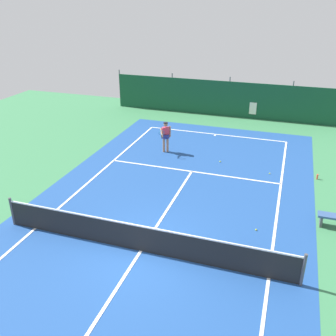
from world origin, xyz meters
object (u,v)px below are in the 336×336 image
object	(u,v)px
tennis_net	(140,238)
tennis_ball_midcourt	(270,173)
water_bottle	(317,177)
tennis_ball_near_player	(256,230)
tennis_ball_by_sideline	(220,162)
tennis_player	(166,135)
parked_car	(251,98)

from	to	relation	value
tennis_net	tennis_ball_midcourt	world-z (taller)	tennis_net
tennis_net	tennis_ball_midcourt	xyz separation A→B (m)	(3.55, 7.30, -0.48)
tennis_net	water_bottle	size ratio (longest dim) A/B	42.17
tennis_net	water_bottle	xyz separation A→B (m)	(5.64, 7.45, -0.39)
tennis_net	tennis_ball_near_player	bearing A→B (deg)	34.66
tennis_ball_near_player	tennis_ball_by_sideline	distance (m)	6.03
tennis_ball_midcourt	tennis_ball_by_sideline	world-z (taller)	same
tennis_net	water_bottle	bearing A→B (deg)	52.86
tennis_net	tennis_player	xyz separation A→B (m)	(-1.98, 8.34, 0.45)
parked_car	tennis_ball_near_player	bearing A→B (deg)	104.46
parked_car	water_bottle	bearing A→B (deg)	119.07
tennis_net	tennis_ball_near_player	size ratio (longest dim) A/B	153.33
tennis_ball_near_player	tennis_ball_midcourt	world-z (taller)	same
tennis_net	tennis_ball_by_sideline	world-z (taller)	tennis_net
tennis_net	tennis_ball_by_sideline	xyz separation A→B (m)	(1.06, 7.93, -0.48)
tennis_player	water_bottle	size ratio (longest dim) A/B	6.83
tennis_ball_by_sideline	parked_car	distance (m)	10.02
tennis_net	tennis_player	size ratio (longest dim) A/B	6.17
parked_car	tennis_player	bearing A→B (deg)	77.66
tennis_net	tennis_ball_by_sideline	bearing A→B (deg)	82.37
tennis_player	parked_car	xyz separation A→B (m)	(3.24, 9.57, -0.12)
parked_car	tennis_net	bearing A→B (deg)	92.34
parked_car	water_bottle	distance (m)	11.37
water_bottle	tennis_ball_midcourt	bearing A→B (deg)	-176.03
tennis_player	tennis_ball_near_player	world-z (taller)	tennis_player
tennis_player	tennis_ball_near_player	bearing A→B (deg)	104.84
tennis_ball_near_player	parked_car	xyz separation A→B (m)	(-2.20, 15.52, 0.81)
tennis_ball_by_sideline	water_bottle	distance (m)	4.61
tennis_player	tennis_ball_by_sideline	xyz separation A→B (m)	(3.04, -0.41, -0.93)
tennis_ball_by_sideline	water_bottle	xyz separation A→B (m)	(4.58, -0.48, 0.09)
tennis_ball_midcourt	water_bottle	distance (m)	2.10
parked_car	water_bottle	size ratio (longest dim) A/B	18.22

